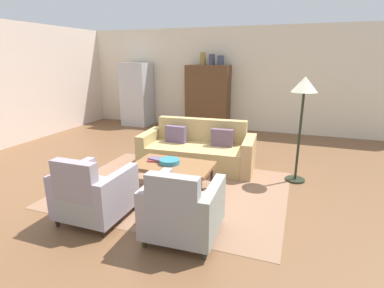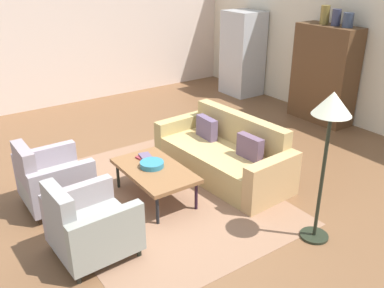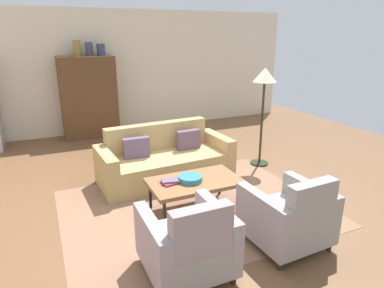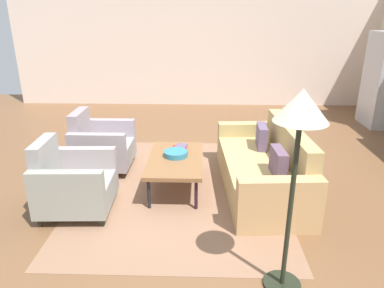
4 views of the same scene
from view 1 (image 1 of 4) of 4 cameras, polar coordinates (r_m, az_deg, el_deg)
name	(u,v)px [view 1 (image 1 of 4)]	position (r m, az deg, el deg)	size (l,w,h in m)	color
ground_plane	(177,187)	(4.83, -2.95, -8.22)	(10.91, 10.91, 0.00)	brown
wall_back	(236,80)	(8.59, 8.47, 12.07)	(9.09, 0.12, 2.80)	beige
area_rug	(175,188)	(4.77, -3.24, -8.49)	(3.40, 2.60, 0.01)	#8C664D
couch	(198,151)	(5.67, 1.17, -1.34)	(2.15, 1.03, 0.86)	tan
coffee_table	(173,166)	(4.58, -3.56, -4.29)	(1.20, 0.70, 0.43)	black
armchair_left	(92,195)	(3.97, -18.53, -9.29)	(0.80, 0.80, 0.88)	#341C16
armchair_right	(182,212)	(3.41, -1.99, -12.81)	(0.83, 0.83, 0.88)	#3A2C16
fruit_bowl	(169,161)	(4.58, -4.33, -3.35)	(0.31, 0.31, 0.07)	teal
book_stack	(157,160)	(4.72, -6.69, -2.98)	(0.30, 0.21, 0.05)	maroon
cabinet	(208,98)	(8.48, 3.04, 8.78)	(1.20, 0.51, 1.80)	#54361F
vase_tall	(203,59)	(8.45, 2.13, 16.00)	(0.16, 0.16, 0.33)	olive
vase_round	(212,60)	(8.37, 3.82, 15.83)	(0.16, 0.16, 0.29)	#363853
vase_small	(221,60)	(8.31, 5.54, 15.66)	(0.18, 0.18, 0.25)	#333D54
refrigerator	(137,94)	(9.26, -10.47, 9.32)	(0.80, 0.73, 1.85)	#B7BABF
floor_lamp	(304,95)	(5.01, 20.59, 8.85)	(0.40, 0.40, 1.72)	black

